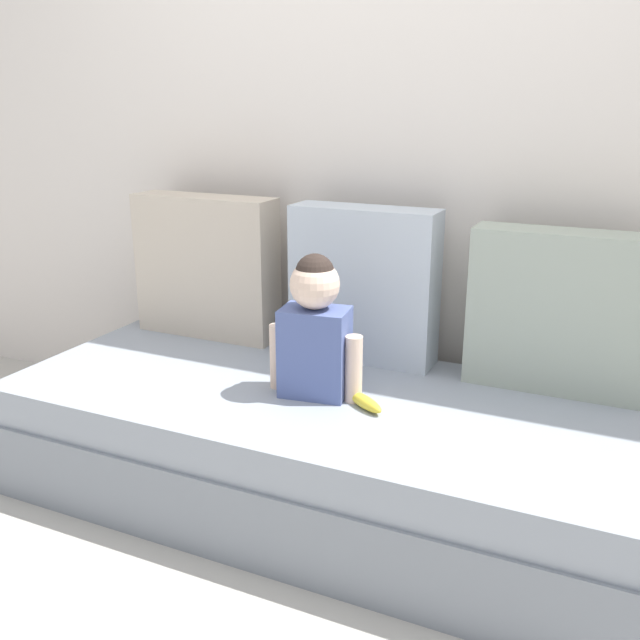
{
  "coord_description": "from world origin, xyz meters",
  "views": [
    {
      "loc": [
        0.9,
        -1.95,
        1.33
      ],
      "look_at": [
        -0.01,
        0.0,
        0.65
      ],
      "focal_mm": 39.44,
      "sensor_mm": 36.0,
      "label": 1
    }
  ],
  "objects_px": {
    "throw_pillow_left": "(207,267)",
    "banana": "(365,402)",
    "throw_pillow_center": "(364,285)",
    "throw_pillow_right": "(557,312)",
    "couch": "(322,447)",
    "toddler": "(315,328)"
  },
  "relations": [
    {
      "from": "throw_pillow_center",
      "to": "throw_pillow_right",
      "type": "bearing_deg",
      "value": 0.0
    },
    {
      "from": "toddler",
      "to": "throw_pillow_right",
      "type": "bearing_deg",
      "value": 28.73
    },
    {
      "from": "couch",
      "to": "throw_pillow_center",
      "type": "relative_size",
      "value": 3.88
    },
    {
      "from": "throw_pillow_center",
      "to": "throw_pillow_left",
      "type": "bearing_deg",
      "value": 180.0
    },
    {
      "from": "throw_pillow_left",
      "to": "throw_pillow_center",
      "type": "xyz_separation_m",
      "value": [
        0.68,
        0.0,
        -0.0
      ]
    },
    {
      "from": "couch",
      "to": "throw_pillow_right",
      "type": "distance_m",
      "value": 0.9
    },
    {
      "from": "throw_pillow_center",
      "to": "banana",
      "type": "relative_size",
      "value": 3.32
    },
    {
      "from": "throw_pillow_right",
      "to": "couch",
      "type": "bearing_deg",
      "value": -152.06
    },
    {
      "from": "couch",
      "to": "throw_pillow_right",
      "type": "height_order",
      "value": "throw_pillow_right"
    },
    {
      "from": "throw_pillow_right",
      "to": "banana",
      "type": "distance_m",
      "value": 0.7
    },
    {
      "from": "throw_pillow_right",
      "to": "throw_pillow_center",
      "type": "bearing_deg",
      "value": 180.0
    },
    {
      "from": "throw_pillow_left",
      "to": "throw_pillow_center",
      "type": "distance_m",
      "value": 0.68
    },
    {
      "from": "couch",
      "to": "throw_pillow_center",
      "type": "bearing_deg",
      "value": 90.0
    },
    {
      "from": "throw_pillow_left",
      "to": "banana",
      "type": "height_order",
      "value": "throw_pillow_left"
    },
    {
      "from": "throw_pillow_center",
      "to": "banana",
      "type": "xyz_separation_m",
      "value": [
        0.17,
        -0.42,
        -0.26
      ]
    },
    {
      "from": "couch",
      "to": "throw_pillow_center",
      "type": "height_order",
      "value": "throw_pillow_center"
    },
    {
      "from": "throw_pillow_left",
      "to": "throw_pillow_right",
      "type": "relative_size",
      "value": 1.05
    },
    {
      "from": "throw_pillow_left",
      "to": "banana",
      "type": "distance_m",
      "value": 0.98
    },
    {
      "from": "throw_pillow_center",
      "to": "throw_pillow_right",
      "type": "xyz_separation_m",
      "value": [
        0.68,
        0.0,
        -0.02
      ]
    },
    {
      "from": "throw_pillow_left",
      "to": "toddler",
      "type": "distance_m",
      "value": 0.77
    },
    {
      "from": "throw_pillow_right",
      "to": "banana",
      "type": "bearing_deg",
      "value": -140.63
    },
    {
      "from": "throw_pillow_right",
      "to": "toddler",
      "type": "bearing_deg",
      "value": -151.27
    }
  ]
}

